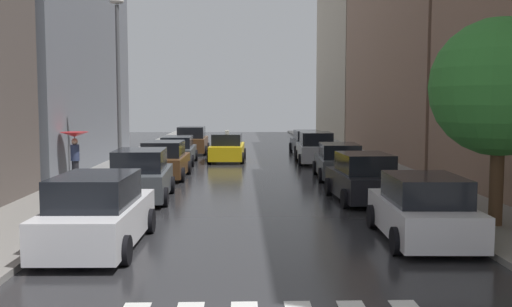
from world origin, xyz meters
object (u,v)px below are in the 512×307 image
Objects in this scene: parked_car_left_fifth at (192,141)px; lamp_post_left at (118,77)px; taxi_midroad at (227,148)px; parked_car_right_nearest at (423,210)px; parked_car_right_third at (339,162)px; parked_car_left_second at (141,177)px; parked_car_right_second at (363,179)px; parked_car_left_third at (164,161)px; street_tree_right at (500,87)px; parked_car_right_fourth at (316,149)px; pedestrian_near_tree at (75,144)px; parked_car_left_nearest at (98,214)px; parked_car_right_fifth at (307,143)px; parked_car_left_fourth at (178,151)px.

lamp_post_left reaches higher than parked_car_left_fifth.
parked_car_right_nearest is at bearing -162.80° from taxi_midroad.
parked_car_right_third is (7.67, -12.89, -0.10)m from parked_car_left_fifth.
parked_car_right_second is (7.72, -0.46, -0.05)m from parked_car_left_second.
parked_car_left_third is at bearing 47.39° from lamp_post_left.
parked_car_right_nearest is at bearing -145.77° from parked_car_left_third.
lamp_post_left is at bearing 142.12° from street_tree_right.
pedestrian_near_tree reaches higher than parked_car_right_fourth.
parked_car_left_second is at bearing 83.73° from parked_car_right_second.
lamp_post_left reaches higher than pedestrian_near_tree.
parked_car_right_second is (7.47, -18.97, -0.06)m from parked_car_left_fifth.
street_tree_right is at bearing -154.59° from pedestrian_near_tree.
parked_car_right_fourth is 0.94× the size of taxi_midroad.
parked_car_right_second is at bearing -49.44° from parked_car_left_nearest.
parked_car_right_nearest is 14.52m from lamp_post_left.
lamp_post_left reaches higher than parked_car_left_third.
pedestrian_near_tree reaches higher than taxi_midroad.
parked_car_right_fifth is 1.00× the size of taxi_midroad.
parked_car_left_fourth is at bearing 92.68° from parked_car_right_fourth.
parked_car_right_third is at bearing -90.74° from parked_car_left_third.
taxi_midroad is at bearing 131.78° from parked_car_right_fifth.
parked_car_right_third is at bearing -129.46° from parked_car_left_fourth.
parked_car_left_fourth is 10.18m from parked_car_right_third.
parked_car_right_fourth is at bearing 176.65° from parked_car_right_fifth.
pedestrian_near_tree is at bearing 65.42° from parked_car_right_second.
parked_car_left_second reaches higher than parked_car_left_nearest.
parked_car_right_fourth is 6.17m from parked_car_right_fifth.
parked_car_right_second is at bearing -179.42° from parked_car_right_third.
parked_car_left_second is at bearing 179.48° from parked_car_left_fifth.
parked_car_left_nearest is 20.32m from taxi_midroad.
street_tree_right is (2.56, -17.26, 2.98)m from parked_car_right_fourth.
parked_car_left_second is 5.86m from parked_car_left_third.
parked_car_right_third is (7.78, 12.33, -0.08)m from parked_car_left_nearest.
parked_car_left_nearest is 1.07× the size of parked_car_right_nearest.
parked_car_right_fifth is 0.84× the size of street_tree_right.
parked_car_right_second is 0.75× the size of street_tree_right.
street_tree_right reaches higher than parked_car_left_nearest.
parked_car_left_nearest reaches higher than parked_car_right_third.
parked_car_left_fifth is 0.94× the size of parked_car_right_fifth.
parked_car_left_second reaches higher than parked_car_right_fifth.
parked_car_left_nearest is 1.11× the size of parked_car_left_third.
parked_car_left_fifth is (0.19, 12.64, 0.06)m from parked_car_left_third.
parked_car_left_fourth is at bearing 78.84° from lamp_post_left.
parked_car_right_fifth reaches higher than parked_car_left_fourth.
parked_car_left_fourth is 20.22m from street_tree_right.
parked_car_right_fourth is at bearing -130.14° from parked_car_left_fifth.
parked_car_right_fourth is at bearing -89.57° from parked_car_left_fourth.
parked_car_left_nearest reaches higher than parked_car_right_second.
parked_car_right_second is 14.77m from taxi_midroad.
street_tree_right reaches higher than parked_car_left_third.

